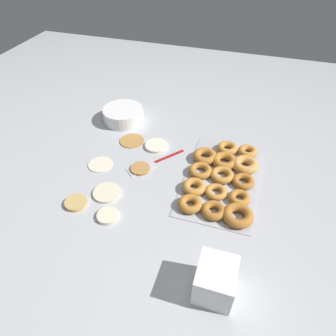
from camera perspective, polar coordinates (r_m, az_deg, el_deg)
The scene contains 12 objects.
ground_plane at distance 1.27m, azimuth -4.65°, elevation -1.70°, with size 3.00×3.00×0.00m, color #B2B5BA.
pancake_0 at distance 1.30m, azimuth -5.29°, elevation -0.11°, with size 0.08×0.08×0.01m, color #B27F42.
pancake_1 at distance 1.35m, azimuth -12.77°, elevation 0.76°, with size 0.11×0.11×0.01m, color beige.
pancake_2 at distance 1.20m, azimuth -17.11°, elevation -6.31°, with size 0.09×0.09×0.02m, color tan.
pancake_3 at distance 1.21m, azimuth -11.55°, elevation -4.62°, with size 0.11×0.11×0.01m, color beige.
pancake_4 at distance 1.13m, azimuth -11.39°, elevation -8.88°, with size 0.08×0.08×0.01m, color beige.
pancake_5 at distance 1.46m, azimuth -6.87°, elevation 5.26°, with size 0.12×0.12×0.01m, color #B27F42.
pancake_6 at distance 1.42m, azimuth -2.23°, elevation 4.30°, with size 0.11×0.11×0.01m, color silver.
donut_tray at distance 1.25m, azimuth 10.34°, elevation -1.71°, with size 0.51×0.30×0.04m.
batter_bowl at distance 1.60m, azimuth -8.50°, elevation 10.01°, with size 0.21×0.21×0.07m.
container_stack at distance 0.93m, azimuth 9.03°, elevation -20.37°, with size 0.12×0.11×0.12m.
spatula at distance 1.32m, azimuth -3.82°, elevation 0.60°, with size 0.24×0.21×0.01m.
Camera 1 is at (-0.84, -0.37, 0.87)m, focal length 32.00 mm.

